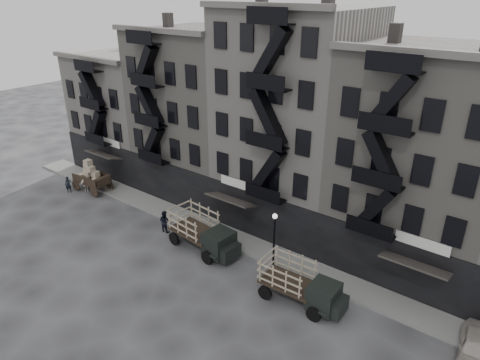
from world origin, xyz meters
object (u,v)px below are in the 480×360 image
Objects in this scene: car_east at (476,348)px; pedestrian_mid at (164,221)px; stake_truck_east at (300,281)px; stake_truck_west at (203,229)px; wagon at (90,173)px; horse at (83,183)px; pedestrian_west at (68,185)px.

car_east is 2.24× the size of pedestrian_mid.
stake_truck_east is at bearing 170.85° from pedestrian_mid.
stake_truck_west reaches higher than stake_truck_east.
wagon is 11.52m from pedestrian_mid.
stake_truck_east is 2.98× the size of pedestrian_mid.
pedestrian_west is at bearing 161.86° from horse.
pedestrian_mid is at bearing -9.38° from wagon.
car_east is (34.27, -0.19, -1.09)m from wagon.
horse is 1.00× the size of pedestrian_mid.
wagon reaches higher than pedestrian_west.
wagon reaches higher than horse.
horse is 0.34× the size of stake_truck_east.
car_east is 35.65m from pedestrian_west.
pedestrian_west is (-25.83, 0.20, -0.75)m from stake_truck_east.
stake_truck_west is 3.74× the size of pedestrian_west.
wagon is (0.59, 0.62, 1.02)m from horse.
pedestrian_mid reaches higher than horse.
horse is at bearing 14.66° from pedestrian_west.
wagon is at bearing -27.49° from horse.
wagon reaches higher than stake_truck_west.
pedestrian_mid is at bearing 174.58° from stake_truck_east.
stake_truck_east is (24.49, -1.92, -0.24)m from wagon.
horse reaches higher than car_east.
horse is 12.04m from pedestrian_mid.
stake_truck_east is 25.84m from pedestrian_west.
horse is 0.30× the size of stake_truck_west.
car_east is (18.67, 0.92, -0.99)m from stake_truck_west.
stake_truck_west is at bearing 177.18° from car_east.
horse is 25.12m from stake_truck_east.
wagon reaches higher than pedestrian_mid.
pedestrian_west is 0.88× the size of pedestrian_mid.
pedestrian_west is at bearing -131.71° from wagon.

